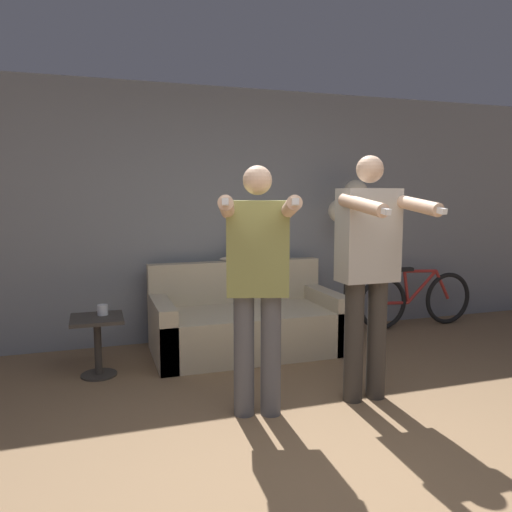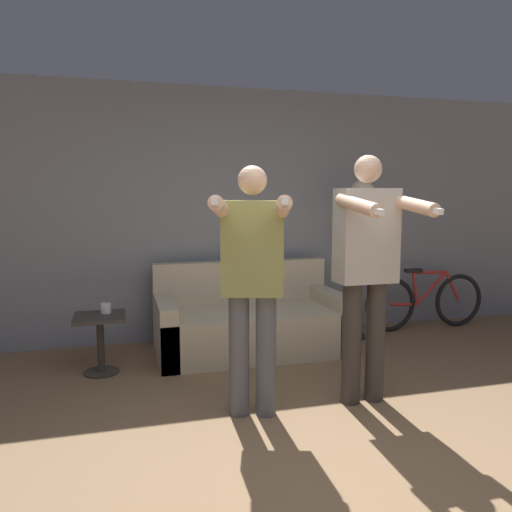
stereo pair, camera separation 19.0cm
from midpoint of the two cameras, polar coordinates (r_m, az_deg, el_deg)
The scene contains 10 objects.
ground_plane at distance 2.81m, azimuth 7.44°, elevation -25.38°, with size 16.00×16.00×0.00m, color #846647.
wall_back at distance 5.22m, azimuth -6.62°, elevation 4.68°, with size 10.00×0.05×2.60m.
couch at distance 4.87m, azimuth -2.28°, elevation -7.74°, with size 1.78×0.91×0.84m.
person_left at distance 3.31m, azimuth -1.47°, elevation -2.19°, with size 0.60×0.76×1.70m.
person_right at distance 3.63m, azimuth 11.31°, elevation -0.73°, with size 0.50×0.67×1.78m.
cat at distance 5.11m, azimuth -2.23°, elevation 0.43°, with size 0.45×0.14×0.19m.
floor_lamp at distance 5.32m, azimuth 9.40°, elevation 4.80°, with size 0.43×0.35×1.67m.
side_table at distance 4.42m, azimuth -18.86°, elevation -8.45°, with size 0.42×0.42×0.50m.
cup at distance 4.43m, azimuth -18.32°, elevation -5.88°, with size 0.09×0.09×0.09m.
bicycle at distance 5.98m, azimuth 16.95°, elevation -4.76°, with size 1.49×0.07×0.69m.
Camera 1 is at (-1.14, -2.11, 1.50)m, focal length 35.00 mm.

